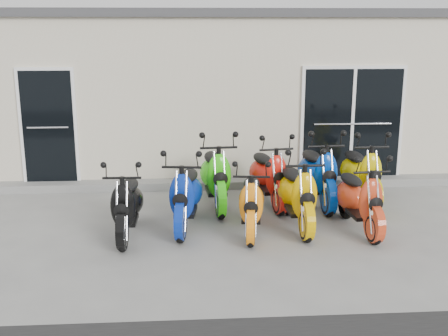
{
  "coord_description": "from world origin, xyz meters",
  "views": [
    {
      "loc": [
        -0.61,
        -8.42,
        3.06
      ],
      "look_at": [
        0.0,
        0.6,
        0.75
      ],
      "focal_mm": 45.0,
      "sensor_mm": 36.0,
      "label": 1
    }
  ],
  "objects": [
    {
      "name": "ground",
      "position": [
        0.0,
        0.0,
        0.0
      ],
      "size": [
        80.0,
        80.0,
        0.0
      ],
      "primitive_type": "plane",
      "color": "gray",
      "rests_on": "ground"
    },
    {
      "name": "door_left",
      "position": [
        -3.2,
        2.17,
        1.26
      ],
      "size": [
        1.07,
        0.08,
        2.22
      ],
      "primitive_type": "cube",
      "color": "black",
      "rests_on": "front_step"
    },
    {
      "name": "scooter_front_blue",
      "position": [
        -0.64,
        -0.18,
        0.66
      ],
      "size": [
        0.88,
        1.87,
        1.33
      ],
      "primitive_type": null,
      "rotation": [
        0.0,
        0.0,
        -0.13
      ],
      "color": "#092793",
      "rests_on": "ground"
    },
    {
      "name": "building",
      "position": [
        0.0,
        5.2,
        1.6
      ],
      "size": [
        14.0,
        6.0,
        3.2
      ],
      "primitive_type": "cube",
      "color": "beige",
      "rests_on": "ground"
    },
    {
      "name": "scooter_back_green",
      "position": [
        -0.13,
        0.85,
        0.7
      ],
      "size": [
        0.83,
        1.95,
        1.41
      ],
      "primitive_type": null,
      "rotation": [
        0.0,
        0.0,
        0.07
      ],
      "color": "#2FD20F",
      "rests_on": "ground"
    },
    {
      "name": "front_step",
      "position": [
        0.0,
        2.02,
        0.07
      ],
      "size": [
        14.0,
        0.4,
        0.15
      ],
      "primitive_type": "cube",
      "color": "gray",
      "rests_on": "ground"
    },
    {
      "name": "scooter_front_orange_a",
      "position": [
        0.34,
        -0.46,
        0.61
      ],
      "size": [
        0.8,
        1.71,
        1.21
      ],
      "primitive_type": null,
      "rotation": [
        0.0,
        0.0,
        -0.12
      ],
      "color": "orange",
      "rests_on": "ground"
    },
    {
      "name": "scooter_front_red",
      "position": [
        1.99,
        -0.46,
        0.63
      ],
      "size": [
        0.77,
        1.76,
        1.27
      ],
      "primitive_type": null,
      "rotation": [
        0.0,
        0.0,
        0.09
      ],
      "color": "red",
      "rests_on": "ground"
    },
    {
      "name": "scooter_front_orange_b",
      "position": [
        1.07,
        -0.27,
        0.68
      ],
      "size": [
        0.72,
        1.85,
        1.35
      ],
      "primitive_type": null,
      "rotation": [
        0.0,
        0.0,
        0.03
      ],
      "color": "#E0A800",
      "rests_on": "ground"
    },
    {
      "name": "scooter_back_red",
      "position": [
        0.79,
        0.9,
        0.67
      ],
      "size": [
        0.93,
        1.89,
        1.33
      ],
      "primitive_type": null,
      "rotation": [
        0.0,
        0.0,
        0.15
      ],
      "color": "red",
      "rests_on": "ground"
    },
    {
      "name": "scooter_back_yellow",
      "position": [
        2.43,
        0.88,
        0.68
      ],
      "size": [
        0.74,
        1.87,
        1.36
      ],
      "primitive_type": null,
      "rotation": [
        0.0,
        0.0,
        0.04
      ],
      "color": "#CFB902",
      "rests_on": "ground"
    },
    {
      "name": "scooter_back_blue",
      "position": [
        1.64,
        0.85,
        0.7
      ],
      "size": [
        0.8,
        1.94,
        1.41
      ],
      "primitive_type": null,
      "rotation": [
        0.0,
        0.0,
        0.06
      ],
      "color": "#02339F",
      "rests_on": "ground"
    },
    {
      "name": "door_right",
      "position": [
        2.6,
        2.17,
        1.26
      ],
      "size": [
        2.02,
        0.08,
        2.22
      ],
      "primitive_type": "cube",
      "color": "black",
      "rests_on": "front_step"
    },
    {
      "name": "roof_cap",
      "position": [
        0.0,
        5.2,
        3.28
      ],
      "size": [
        14.2,
        6.2,
        0.16
      ],
      "primitive_type": "cube",
      "color": "#3F3F42",
      "rests_on": "building"
    },
    {
      "name": "scooter_front_black",
      "position": [
        -1.5,
        -0.48,
        0.62
      ],
      "size": [
        0.66,
        1.71,
        1.25
      ],
      "primitive_type": null,
      "rotation": [
        0.0,
        0.0,
        -0.03
      ],
      "color": "black",
      "rests_on": "ground"
    }
  ]
}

